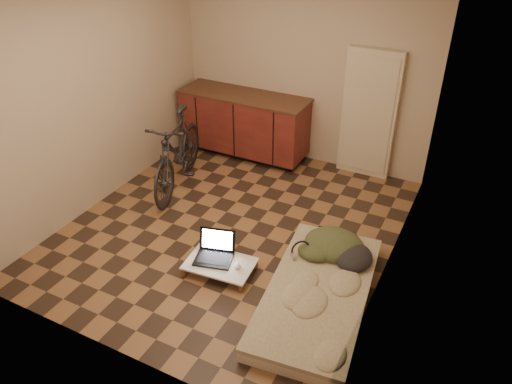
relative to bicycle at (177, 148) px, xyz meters
The scene contains 10 objects.
room_shell 1.40m from the bicycle, 25.44° to the right, with size 3.50×4.00×2.60m.
cabinets 1.24m from the bicycle, 75.16° to the left, with size 1.84×0.62×0.91m.
appliance_panel 2.49m from the bicycle, 35.38° to the left, with size 0.70×0.10×1.70m, color beige.
bicycle is the anchor object (origin of this frame).
futon 2.68m from the bicycle, 26.32° to the right, with size 1.11×1.97×0.16m.
clothing_pile 2.44m from the bicycle, 13.79° to the right, with size 0.66×0.55×0.26m, color #373F25, non-canonical shape.
headphones 2.21m from the bicycle, 21.63° to the right, with size 0.23×0.21×0.15m, color black, non-canonical shape.
lap_desk 1.87m from the bicycle, 42.78° to the right, with size 0.73×0.51×0.11m.
laptop 1.74m from the bicycle, 43.38° to the right, with size 0.45×0.42×0.26m.
mouse 1.99m from the bicycle, 38.44° to the right, with size 0.06×0.10×0.04m, color silver.
Camera 1 is at (2.36, -4.04, 3.39)m, focal length 35.00 mm.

